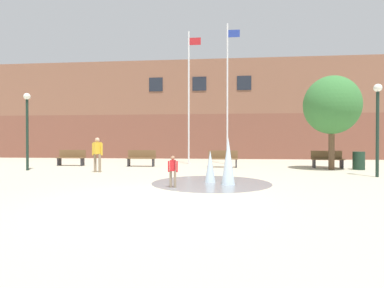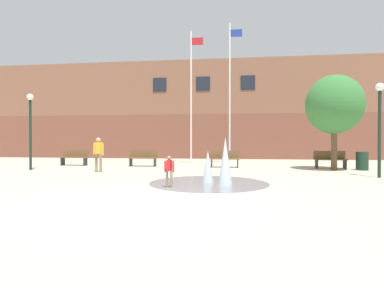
# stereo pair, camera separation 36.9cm
# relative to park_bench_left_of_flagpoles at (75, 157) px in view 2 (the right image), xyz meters

# --- Properties ---
(ground_plane) EXTENTS (100.00, 100.00, 0.00)m
(ground_plane) POSITION_rel_park_bench_left_of_flagpoles_xyz_m (6.92, -9.50, -0.48)
(ground_plane) COLOR #BCB299
(library_building) EXTENTS (36.00, 6.05, 7.91)m
(library_building) POSITION_rel_park_bench_left_of_flagpoles_xyz_m (6.92, 10.14, 3.47)
(library_building) COLOR brown
(library_building) RESTS_ON ground
(splash_fountain) EXTENTS (4.08, 4.08, 1.56)m
(splash_fountain) POSITION_rel_park_bench_left_of_flagpoles_xyz_m (8.58, -6.44, 0.07)
(splash_fountain) COLOR gray
(splash_fountain) RESTS_ON ground
(park_bench_left_of_flagpoles) EXTENTS (1.60, 0.44, 0.91)m
(park_bench_left_of_flagpoles) POSITION_rel_park_bench_left_of_flagpoles_xyz_m (0.00, 0.00, 0.00)
(park_bench_left_of_flagpoles) COLOR #28282D
(park_bench_left_of_flagpoles) RESTS_ON ground
(park_bench_center) EXTENTS (1.60, 0.44, 0.91)m
(park_bench_center) POSITION_rel_park_bench_left_of_flagpoles_xyz_m (4.17, -0.11, 0.00)
(park_bench_center) COLOR #28282D
(park_bench_center) RESTS_ON ground
(park_bench_under_right_flagpole) EXTENTS (1.60, 0.44, 0.91)m
(park_bench_under_right_flagpole) POSITION_rel_park_bench_left_of_flagpoles_xyz_m (8.74, -0.19, 0.00)
(park_bench_under_right_flagpole) COLOR #28282D
(park_bench_under_right_flagpole) RESTS_ON ground
(park_bench_near_trashcan) EXTENTS (1.60, 0.44, 0.91)m
(park_bench_near_trashcan) POSITION_rel_park_bench_left_of_flagpoles_xyz_m (14.23, -0.13, 0.00)
(park_bench_near_trashcan) COLOR #28282D
(park_bench_near_trashcan) RESTS_ON ground
(teen_by_trashcan) EXTENTS (0.50, 0.39, 1.59)m
(teen_by_trashcan) POSITION_rel_park_bench_left_of_flagpoles_xyz_m (2.98, -3.32, 0.45)
(teen_by_trashcan) COLOR #89755B
(teen_by_trashcan) RESTS_ON ground
(child_running) EXTENTS (0.31, 0.23, 0.99)m
(child_running) POSITION_rel_park_bench_left_of_flagpoles_xyz_m (7.15, -7.42, 0.10)
(child_running) COLOR #89755B
(child_running) RESTS_ON ground
(flagpole_left) EXTENTS (0.80, 0.10, 8.24)m
(flagpole_left) POSITION_rel_park_bench_left_of_flagpoles_xyz_m (6.65, 2.01, 3.89)
(flagpole_left) COLOR silver
(flagpole_left) RESTS_ON ground
(flagpole_right) EXTENTS (0.80, 0.10, 8.64)m
(flagpole_right) POSITION_rel_park_bench_left_of_flagpoles_xyz_m (9.04, 2.01, 4.09)
(flagpole_right) COLOR silver
(flagpole_right) RESTS_ON ground
(lamp_post_left_lane) EXTENTS (0.32, 0.32, 3.76)m
(lamp_post_left_lane) POSITION_rel_park_bench_left_of_flagpoles_xyz_m (-0.77, -2.83, 1.99)
(lamp_post_left_lane) COLOR #192D23
(lamp_post_left_lane) RESTS_ON ground
(lamp_post_right_lane) EXTENTS (0.32, 0.32, 3.71)m
(lamp_post_right_lane) POSITION_rel_park_bench_left_of_flagpoles_xyz_m (14.83, -3.98, 1.96)
(lamp_post_right_lane) COLOR #192D23
(lamp_post_right_lane) RESTS_ON ground
(trash_can) EXTENTS (0.56, 0.56, 0.90)m
(trash_can) POSITION_rel_park_bench_left_of_flagpoles_xyz_m (15.48, -0.90, -0.03)
(trash_can) COLOR #193323
(trash_can) RESTS_ON ground
(street_tree_near_building) EXTENTS (2.71, 2.71, 4.66)m
(street_tree_near_building) POSITION_rel_park_bench_left_of_flagpoles_xyz_m (14.09, -1.11, 2.72)
(street_tree_near_building) COLOR brown
(street_tree_near_building) RESTS_ON ground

